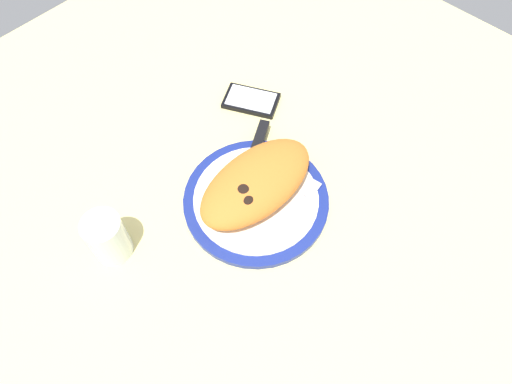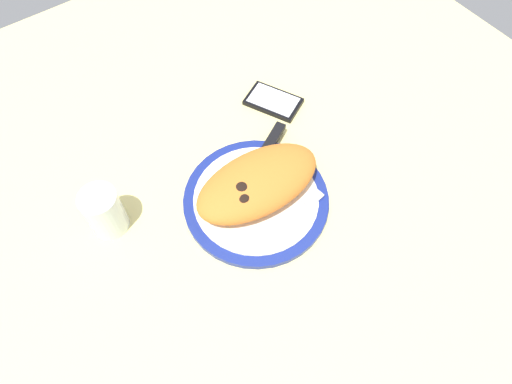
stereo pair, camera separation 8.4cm
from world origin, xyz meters
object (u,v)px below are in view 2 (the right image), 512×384
at_px(knife, 264,154).
at_px(calzone, 258,183).
at_px(smartphone, 273,101).
at_px(water_glass, 105,213).
at_px(fork, 295,214).
at_px(plate, 256,200).

bearing_deg(knife, calzone, -134.68).
xyz_separation_m(smartphone, water_glass, (-0.41, -0.06, 0.04)).
distance_m(calzone, fork, 0.09).
height_order(fork, water_glass, water_glass).
bearing_deg(smartphone, calzone, -134.11).
bearing_deg(smartphone, water_glass, -171.51).
bearing_deg(fork, calzone, 109.10).
height_order(plate, calzone, calzone).
distance_m(knife, water_glass, 0.31).
distance_m(fork, smartphone, 0.28).
bearing_deg(plate, fork, -61.99).
height_order(knife, smartphone, knife).
relative_size(calzone, water_glass, 2.59).
relative_size(knife, water_glass, 2.19).
xyz_separation_m(knife, water_glass, (-0.31, 0.05, 0.02)).
bearing_deg(water_glass, calzone, -22.91).
xyz_separation_m(calzone, smartphone, (0.16, 0.17, -0.04)).
height_order(calzone, water_glass, water_glass).
relative_size(knife, smartphone, 1.60).
bearing_deg(plate, smartphone, 45.66).
distance_m(smartphone, water_glass, 0.42).
bearing_deg(water_glass, smartphone, 8.49).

